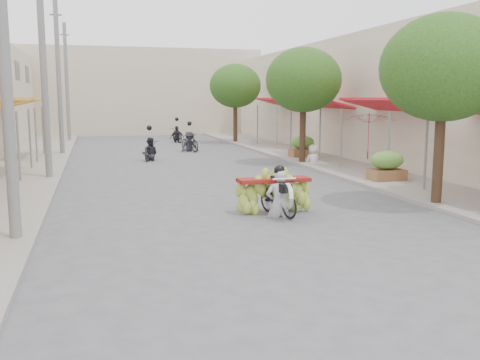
# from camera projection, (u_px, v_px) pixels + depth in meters

# --- Properties ---
(ground) EXTENTS (120.00, 120.00, 0.00)m
(ground) POSITION_uv_depth(u_px,v_px,m) (313.00, 264.00, 9.71)
(ground) COLOR #5B5B60
(ground) RESTS_ON ground
(sidewalk_left) EXTENTS (4.00, 60.00, 0.12)m
(sidewalk_left) POSITION_uv_depth(u_px,v_px,m) (14.00, 169.00, 22.18)
(sidewalk_left) COLOR gray
(sidewalk_left) RESTS_ON ground
(sidewalk_right) EXTENTS (4.00, 60.00, 0.12)m
(sidewalk_right) POSITION_uv_depth(u_px,v_px,m) (325.00, 159.00, 25.82)
(sidewalk_right) COLOR gray
(sidewalk_right) RESTS_ON ground
(shophouse_row_right) EXTENTS (9.77, 40.00, 6.00)m
(shophouse_row_right) POSITION_uv_depth(u_px,v_px,m) (431.00, 98.00, 25.72)
(shophouse_row_right) COLOR beige
(shophouse_row_right) RESTS_ON ground
(far_building) EXTENTS (20.00, 6.00, 7.00)m
(far_building) POSITION_uv_depth(u_px,v_px,m) (138.00, 92.00, 45.41)
(far_building) COLOR beige
(far_building) RESTS_ON ground
(utility_pole_near) EXTENTS (0.60, 0.24, 8.00)m
(utility_pole_near) POSITION_uv_depth(u_px,v_px,m) (4.00, 45.00, 10.55)
(utility_pole_near) COLOR slate
(utility_pole_near) RESTS_ON ground
(utility_pole_mid) EXTENTS (0.60, 0.24, 8.00)m
(utility_pole_mid) POSITION_uv_depth(u_px,v_px,m) (44.00, 69.00, 19.14)
(utility_pole_mid) COLOR slate
(utility_pole_mid) RESTS_ON ground
(utility_pole_far) EXTENTS (0.60, 0.24, 8.00)m
(utility_pole_far) POSITION_uv_depth(u_px,v_px,m) (59.00, 78.00, 27.72)
(utility_pole_far) COLOR slate
(utility_pole_far) RESTS_ON ground
(utility_pole_back) EXTENTS (0.60, 0.24, 8.00)m
(utility_pole_back) POSITION_uv_depth(u_px,v_px,m) (67.00, 83.00, 36.30)
(utility_pole_back) COLOR slate
(utility_pole_back) RESTS_ON ground
(street_tree_near) EXTENTS (3.40, 3.40, 5.25)m
(street_tree_near) POSITION_uv_depth(u_px,v_px,m) (444.00, 68.00, 14.35)
(street_tree_near) COLOR #3A2719
(street_tree_near) RESTS_ON ground
(street_tree_mid) EXTENTS (3.40, 3.40, 5.25)m
(street_tree_mid) POSITION_uv_depth(u_px,v_px,m) (304.00, 80.00, 23.89)
(street_tree_mid) COLOR #3A2719
(street_tree_mid) RESTS_ON ground
(street_tree_far) EXTENTS (3.40, 3.40, 5.25)m
(street_tree_far) POSITION_uv_depth(u_px,v_px,m) (235.00, 86.00, 35.33)
(street_tree_far) COLOR #3A2719
(street_tree_far) RESTS_ON ground
(produce_crate_mid) EXTENTS (1.20, 0.88, 1.16)m
(produce_crate_mid) POSITION_uv_depth(u_px,v_px,m) (387.00, 163.00, 18.84)
(produce_crate_mid) COLOR brown
(produce_crate_mid) RESTS_ON ground
(produce_crate_far) EXTENTS (1.20, 0.88, 1.16)m
(produce_crate_far) POSITION_uv_depth(u_px,v_px,m) (302.00, 145.00, 26.47)
(produce_crate_far) COLOR brown
(produce_crate_far) RESTS_ON ground
(banana_motorbike) EXTENTS (2.20, 1.87, 2.24)m
(banana_motorbike) POSITION_uv_depth(u_px,v_px,m) (277.00, 187.00, 13.76)
(banana_motorbike) COLOR black
(banana_motorbike) RESTS_ON ground
(market_umbrella) EXTENTS (2.16, 2.16, 1.79)m
(market_umbrella) POSITION_uv_depth(u_px,v_px,m) (370.00, 112.00, 19.88)
(market_umbrella) COLOR #A61633
(market_umbrella) RESTS_ON ground
(pedestrian) EXTENTS (0.82, 0.57, 1.55)m
(pedestrian) POSITION_uv_depth(u_px,v_px,m) (313.00, 145.00, 24.32)
(pedestrian) COLOR white
(pedestrian) RESTS_ON ground
(bg_motorbike_a) EXTENTS (1.14, 1.75, 1.95)m
(bg_motorbike_a) POSITION_uv_depth(u_px,v_px,m) (150.00, 145.00, 25.74)
(bg_motorbike_a) COLOR black
(bg_motorbike_a) RESTS_ON ground
(bg_motorbike_b) EXTENTS (1.18, 1.91, 1.95)m
(bg_motorbike_b) POSITION_uv_depth(u_px,v_px,m) (190.00, 137.00, 30.07)
(bg_motorbike_b) COLOR black
(bg_motorbike_b) RESTS_ON ground
(bg_motorbike_c) EXTENTS (1.04, 1.82, 1.95)m
(bg_motorbike_c) POSITION_uv_depth(u_px,v_px,m) (177.00, 131.00, 36.29)
(bg_motorbike_c) COLOR black
(bg_motorbike_c) RESTS_ON ground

